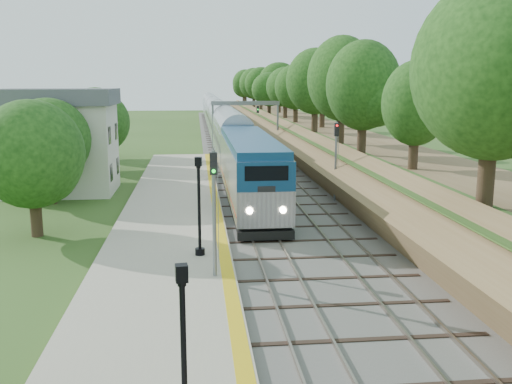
{
  "coord_description": "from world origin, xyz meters",
  "views": [
    {
      "loc": [
        -3.59,
        -15.09,
        8.52
      ],
      "look_at": [
        -0.5,
        14.25,
        2.8
      ],
      "focal_mm": 40.0,
      "sensor_mm": 36.0,
      "label": 1
    }
  ],
  "objects": [
    {
      "name": "trees_behind_platform",
      "position": [
        -11.17,
        20.67,
        4.53
      ],
      "size": [
        7.82,
        53.32,
        7.21
      ],
      "color": "#332316",
      "rests_on": "ground"
    },
    {
      "name": "ground",
      "position": [
        0.0,
        0.0,
        0.0
      ],
      "size": [
        320.0,
        320.0,
        0.0
      ],
      "primitive_type": "plane",
      "color": "#2D4C19",
      "rests_on": "ground"
    },
    {
      "name": "train",
      "position": [
        0.0,
        75.54,
        2.35
      ],
      "size": [
        3.14,
        125.67,
        4.61
      ],
      "color": "black",
      "rests_on": "trackbed"
    },
    {
      "name": "signal_platform",
      "position": [
        -2.9,
        8.18,
        3.69
      ],
      "size": [
        0.32,
        0.25,
        5.39
      ],
      "color": "slate",
      "rests_on": "platform"
    },
    {
      "name": "platform",
      "position": [
        -5.2,
        16.0,
        0.19
      ],
      "size": [
        6.4,
        68.0,
        0.38
      ],
      "primitive_type": "cube",
      "color": "#B0A68E",
      "rests_on": "ground"
    },
    {
      "name": "signal_gantry",
      "position": [
        2.47,
        54.99,
        4.82
      ],
      "size": [
        8.4,
        0.38,
        6.2
      ],
      "color": "slate",
      "rests_on": "ground"
    },
    {
      "name": "lamppost_far",
      "position": [
        -3.51,
        11.24,
        2.48
      ],
      "size": [
        0.47,
        0.47,
        4.71
      ],
      "color": "black",
      "rests_on": "platform"
    },
    {
      "name": "trackbed",
      "position": [
        2.0,
        60.0,
        0.07
      ],
      "size": [
        9.5,
        170.0,
        0.28
      ],
      "color": "#4C4944",
      "rests_on": "ground"
    },
    {
      "name": "lamppost_mid",
      "position": [
        -3.96,
        -3.22,
        2.28
      ],
      "size": [
        0.42,
        0.42,
        4.26
      ],
      "color": "black",
      "rests_on": "platform"
    },
    {
      "name": "yellow_stripe",
      "position": [
        -2.35,
        16.0,
        0.39
      ],
      "size": [
        0.55,
        68.0,
        0.01
      ],
      "primitive_type": "cube",
      "color": "gold",
      "rests_on": "platform"
    },
    {
      "name": "station_building",
      "position": [
        -14.0,
        30.0,
        4.09
      ],
      "size": [
        8.6,
        6.6,
        8.0
      ],
      "color": "beige",
      "rests_on": "ground"
    },
    {
      "name": "signal_farside",
      "position": [
        6.2,
        24.01,
        3.57
      ],
      "size": [
        0.31,
        0.25,
        5.65
      ],
      "color": "slate",
      "rests_on": "ground"
    },
    {
      "name": "embankment",
      "position": [
        10.35,
        60.0,
        1.95
      ],
      "size": [
        10.64,
        170.0,
        11.7
      ],
      "color": "brown",
      "rests_on": "ground"
    }
  ]
}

